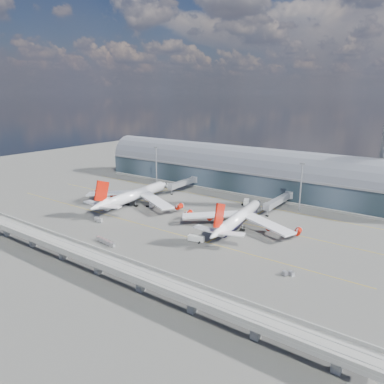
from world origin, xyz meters
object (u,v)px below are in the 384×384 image
Objects in this scene: service_truck_4 at (246,202)px; airliner_right at (238,219)px; cargo_train_2 at (288,274)px; service_truck_2 at (196,239)px; floodlight_mast_left at (156,165)px; cargo_train_1 at (106,242)px; floodlight_mast_right at (301,186)px; service_truck_5 at (166,185)px; service_truck_3 at (226,224)px; airliner_left at (133,195)px; service_truck_1 at (106,200)px; service_truck_0 at (152,204)px; cargo_train_0 at (98,220)px.

airliner_right is at bearing -89.00° from service_truck_4.
service_truck_2 is at bearing 109.22° from cargo_train_2.
cargo_train_1 is at bearing -60.31° from floodlight_mast_left.
floodlight_mast_right reaches higher than service_truck_5.
service_truck_3 is at bearing -96.08° from service_truck_5.
service_truck_5 is at bearing 99.94° from airliner_left.
service_truck_5 is at bearing -11.48° from service_truck_1.
service_truck_5 is at bearing 83.47° from service_truck_0.
airliner_left is 10.79× the size of cargo_train_0.
cargo_train_1 is (-28.90, -23.90, -0.47)m from service_truck_2.
airliner_left is (22.02, -44.74, -8.05)m from floodlight_mast_left.
floodlight_mast_left is 16.10m from service_truck_5.
service_truck_0 is 50.08m from service_truck_3.
service_truck_0 is at bearing -51.74° from floodlight_mast_left.
service_truck_4 reaches higher than cargo_train_0.
cargo_train_1 is (29.71, -45.98, -4.75)m from airliner_left.
service_truck_3 is (59.95, 0.06, -4.18)m from airliner_left.
airliner_left is 8.87× the size of service_truck_2.
service_truck_5 is (-11.86, 42.70, -4.27)m from airliner_left.
airliner_left is at bearing 166.12° from service_truck_0.
service_truck_3 is at bearing 83.18° from cargo_train_2.
service_truck_3 reaches higher than service_truck_5.
service_truck_0 is at bearing -149.11° from floodlight_mast_right.
airliner_right is at bearing -3.93° from airliner_left.
service_truck_1 is 0.98× the size of service_truck_4.
airliner_right reaches higher than service_truck_1.
service_truck_2 is 1.22× the size of cargo_train_0.
airliner_left is 11.29× the size of service_truck_5.
service_truck_4 is 1.33× the size of cargo_train_2.
service_truck_1 is 1.29× the size of cargo_train_2.
cargo_train_0 is (-4.23, -33.64, -0.35)m from service_truck_0.
service_truck_0 is 55.18m from service_truck_2.
service_truck_1 is 75.51m from service_truck_2.
service_truck_4 is at bearing -64.05° from service_truck_1.
airliner_right reaches higher than cargo_train_0.
service_truck_1 is 0.48× the size of cargo_train_1.
cargo_train_2 is (71.89, 17.76, -0.07)m from cargo_train_1.
floodlight_mast_right is 90.26m from airliner_left.
floodlight_mast_left is 53.20m from service_truck_0.
cargo_train_1 is at bearing -118.02° from floodlight_mast_right.
floodlight_mast_right is 90.71m from service_truck_5.
floodlight_mast_left is 4.41× the size of service_truck_1.
cargo_train_0 is at bearing -69.47° from floodlight_mast_left.
service_truck_2 is at bearing -64.41° from service_truck_0.
airliner_right is at bearing -91.88° from service_truck_1.
floodlight_mast_right reaches higher than service_truck_1.
floodlight_mast_right is 30.90m from service_truck_4.
floodlight_mast_right reaches higher than service_truck_3.
airliner_left is at bearing 173.70° from airliner_right.
service_truck_2 is at bearing -39.65° from floodlight_mast_left.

